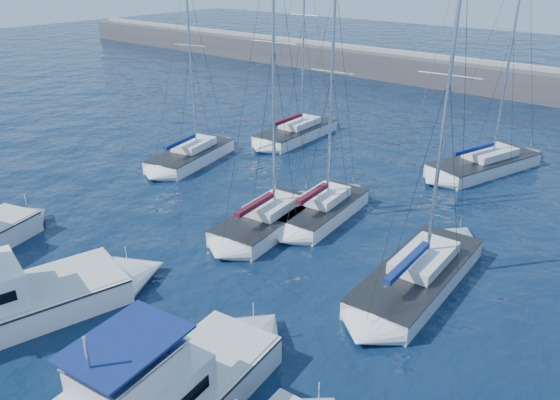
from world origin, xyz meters
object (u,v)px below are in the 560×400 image
Objects in this scene: sailboat_mid_a at (191,155)px; sailboat_back_b at (484,164)px; sailboat_mid_b at (268,219)px; sailboat_back_a at (297,132)px; sailboat_mid_c at (322,209)px; sailboat_mid_d at (418,275)px.

sailboat_back_b is at bearing 22.10° from sailboat_mid_a.
sailboat_mid_a is at bearing 151.40° from sailboat_mid_b.
sailboat_mid_a is 0.85× the size of sailboat_back_a.
sailboat_mid_b is 1.03× the size of sailboat_back_a.
sailboat_mid_c is 0.85× the size of sailboat_back_a.
sailboat_mid_c is 8.45m from sailboat_mid_d.
sailboat_back_a reaches higher than sailboat_back_b.
sailboat_mid_c is 0.86× the size of sailboat_back_b.
sailboat_mid_d is at bearing -27.50° from sailboat_mid_c.
sailboat_mid_c is at bearing 56.97° from sailboat_mid_b.
sailboat_back_a is at bearing -152.81° from sailboat_back_b.
sailboat_back_a is 1.02× the size of sailboat_back_b.
sailboat_mid_c is (1.56, 3.16, -0.03)m from sailboat_mid_b.
sailboat_back_a is (2.56, 9.76, 0.02)m from sailboat_mid_a.
sailboat_mid_c is at bearing -90.64° from sailboat_back_b.
sailboat_mid_d is at bearing -24.87° from sailboat_mid_a.
sailboat_mid_b reaches higher than sailboat_mid_d.
sailboat_mid_b reaches higher than sailboat_back_a.
sailboat_mid_b reaches higher than sailboat_mid_c.
sailboat_mid_b is (11.77, -4.74, 0.04)m from sailboat_mid_a.
sailboat_back_a is (-10.77, 11.34, 0.01)m from sailboat_mid_c.
sailboat_mid_d is (21.19, -4.69, 0.01)m from sailboat_mid_a.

